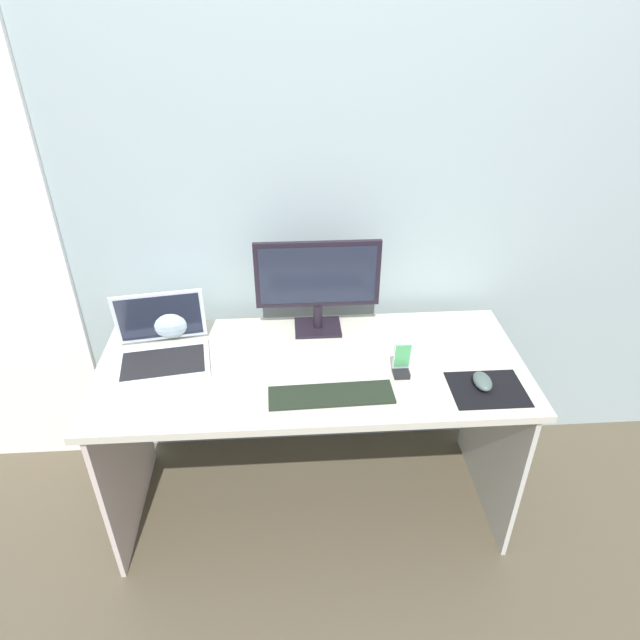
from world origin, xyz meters
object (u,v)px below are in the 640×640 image
(fishbowl, at_px, (171,315))
(mouse, at_px, (482,381))
(keyboard_external, at_px, (331,395))
(phone_in_dock, at_px, (402,363))
(monitor, at_px, (318,282))
(laptop, at_px, (162,347))

(fishbowl, relative_size, mouse, 1.82)
(mouse, bearing_deg, keyboard_external, -177.86)
(phone_in_dock, bearing_deg, monitor, 131.31)
(fishbowl, relative_size, phone_in_dock, 1.31)
(keyboard_external, distance_m, mouse, 0.52)
(mouse, bearing_deg, laptop, 167.83)
(monitor, bearing_deg, phone_in_dock, -48.69)
(fishbowl, xyz_separation_m, mouse, (1.10, -0.40, -0.07))
(laptop, relative_size, phone_in_dock, 2.57)
(mouse, distance_m, phone_in_dock, 0.28)
(laptop, bearing_deg, phone_in_dock, -10.40)
(monitor, relative_size, fishbowl, 2.58)
(keyboard_external, distance_m, phone_in_dock, 0.28)
(monitor, distance_m, fishbowl, 0.58)
(mouse, relative_size, phone_in_dock, 0.72)
(monitor, distance_m, phone_in_dock, 0.44)
(laptop, xyz_separation_m, fishbowl, (0.01, 0.16, 0.04))
(fishbowl, xyz_separation_m, keyboard_external, (0.58, -0.42, -0.08))
(keyboard_external, bearing_deg, laptop, 154.83)
(laptop, distance_m, mouse, 1.13)
(keyboard_external, height_order, mouse, mouse)
(monitor, relative_size, mouse, 4.69)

